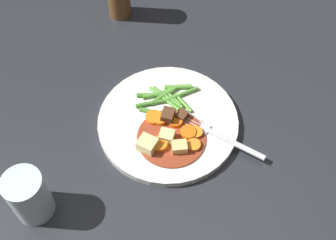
{
  "coord_description": "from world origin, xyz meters",
  "views": [
    {
      "loc": [
        0.46,
        -0.07,
        0.7
      ],
      "look_at": [
        0.0,
        0.0,
        0.02
      ],
      "focal_mm": 46.55,
      "sensor_mm": 36.0,
      "label": 1
    }
  ],
  "objects_px": {
    "carrot_slice_0": "(154,118)",
    "meat_chunk_0": "(168,117)",
    "carrot_slice_3": "(159,145)",
    "meat_chunk_1": "(182,116)",
    "carrot_slice_6": "(196,133)",
    "water_glass": "(29,196)",
    "dinner_plate": "(168,122)",
    "carrot_slice_1": "(161,121)",
    "carrot_slice_5": "(188,133)",
    "potato_chunk_1": "(167,136)",
    "carrot_slice_2": "(175,121)",
    "potato_chunk_0": "(179,147)",
    "carrot_slice_4": "(194,145)",
    "potato_chunk_2": "(147,145)",
    "fork": "(219,136)"
  },
  "relations": [
    {
      "from": "carrot_slice_4",
      "to": "potato_chunk_1",
      "type": "relative_size",
      "value": 0.97
    },
    {
      "from": "potato_chunk_0",
      "to": "potato_chunk_2",
      "type": "height_order",
      "value": "potato_chunk_2"
    },
    {
      "from": "fork",
      "to": "carrot_slice_1",
      "type": "bearing_deg",
      "value": -113.98
    },
    {
      "from": "carrot_slice_1",
      "to": "carrot_slice_5",
      "type": "distance_m",
      "value": 0.06
    },
    {
      "from": "potato_chunk_2",
      "to": "carrot_slice_3",
      "type": "bearing_deg",
      "value": 90.28
    },
    {
      "from": "carrot_slice_5",
      "to": "potato_chunk_1",
      "type": "xyz_separation_m",
      "value": [
        0.0,
        -0.04,
        0.0
      ]
    },
    {
      "from": "potato_chunk_1",
      "to": "carrot_slice_6",
      "type": "bearing_deg",
      "value": 93.37
    },
    {
      "from": "dinner_plate",
      "to": "carrot_slice_5",
      "type": "xyz_separation_m",
      "value": [
        0.04,
        0.03,
        0.01
      ]
    },
    {
      "from": "potato_chunk_0",
      "to": "carrot_slice_2",
      "type": "bearing_deg",
      "value": 177.69
    },
    {
      "from": "carrot_slice_3",
      "to": "meat_chunk_1",
      "type": "distance_m",
      "value": 0.08
    },
    {
      "from": "carrot_slice_0",
      "to": "fork",
      "type": "bearing_deg",
      "value": 63.81
    },
    {
      "from": "carrot_slice_1",
      "to": "potato_chunk_2",
      "type": "bearing_deg",
      "value": -31.49
    },
    {
      "from": "water_glass",
      "to": "dinner_plate",
      "type": "bearing_deg",
      "value": 118.7
    },
    {
      "from": "carrot_slice_3",
      "to": "meat_chunk_1",
      "type": "height_order",
      "value": "meat_chunk_1"
    },
    {
      "from": "carrot_slice_4",
      "to": "carrot_slice_6",
      "type": "relative_size",
      "value": 1.02
    },
    {
      "from": "carrot_slice_6",
      "to": "fork",
      "type": "distance_m",
      "value": 0.04
    },
    {
      "from": "carrot_slice_2",
      "to": "carrot_slice_5",
      "type": "relative_size",
      "value": 0.95
    },
    {
      "from": "carrot_slice_1",
      "to": "fork",
      "type": "relative_size",
      "value": 0.19
    },
    {
      "from": "carrot_slice_4",
      "to": "fork",
      "type": "distance_m",
      "value": 0.05
    },
    {
      "from": "carrot_slice_1",
      "to": "potato_chunk_1",
      "type": "relative_size",
      "value": 1.04
    },
    {
      "from": "carrot_slice_3",
      "to": "potato_chunk_2",
      "type": "xyz_separation_m",
      "value": [
        0.0,
        -0.02,
        0.01
      ]
    },
    {
      "from": "carrot_slice_0",
      "to": "carrot_slice_6",
      "type": "distance_m",
      "value": 0.09
    },
    {
      "from": "meat_chunk_1",
      "to": "carrot_slice_2",
      "type": "bearing_deg",
      "value": -66.28
    },
    {
      "from": "carrot_slice_2",
      "to": "meat_chunk_1",
      "type": "distance_m",
      "value": 0.02
    },
    {
      "from": "potato_chunk_1",
      "to": "meat_chunk_1",
      "type": "xyz_separation_m",
      "value": [
        -0.04,
        0.04,
        -0.0
      ]
    },
    {
      "from": "dinner_plate",
      "to": "carrot_slice_1",
      "type": "distance_m",
      "value": 0.02
    },
    {
      "from": "carrot_slice_2",
      "to": "carrot_slice_4",
      "type": "height_order",
      "value": "same"
    },
    {
      "from": "carrot_slice_4",
      "to": "carrot_slice_6",
      "type": "xyz_separation_m",
      "value": [
        -0.03,
        0.01,
        -0.0
      ]
    },
    {
      "from": "carrot_slice_3",
      "to": "carrot_slice_6",
      "type": "relative_size",
      "value": 1.19
    },
    {
      "from": "carrot_slice_3",
      "to": "fork",
      "type": "distance_m",
      "value": 0.11
    },
    {
      "from": "dinner_plate",
      "to": "meat_chunk_1",
      "type": "relative_size",
      "value": 12.58
    },
    {
      "from": "water_glass",
      "to": "fork",
      "type": "bearing_deg",
      "value": 104.36
    },
    {
      "from": "carrot_slice_4",
      "to": "meat_chunk_0",
      "type": "height_order",
      "value": "meat_chunk_0"
    },
    {
      "from": "carrot_slice_3",
      "to": "water_glass",
      "type": "distance_m",
      "value": 0.24
    },
    {
      "from": "carrot_slice_5",
      "to": "carrot_slice_6",
      "type": "relative_size",
      "value": 1.18
    },
    {
      "from": "dinner_plate",
      "to": "carrot_slice_3",
      "type": "bearing_deg",
      "value": -23.91
    },
    {
      "from": "dinner_plate",
      "to": "carrot_slice_1",
      "type": "xyz_separation_m",
      "value": [
        0.0,
        -0.01,
        0.01
      ]
    },
    {
      "from": "carrot_slice_1",
      "to": "carrot_slice_3",
      "type": "distance_m",
      "value": 0.05
    },
    {
      "from": "potato_chunk_2",
      "to": "water_glass",
      "type": "distance_m",
      "value": 0.22
    },
    {
      "from": "carrot_slice_0",
      "to": "meat_chunk_0",
      "type": "xyz_separation_m",
      "value": [
        0.01,
        0.03,
        0.01
      ]
    },
    {
      "from": "carrot_slice_0",
      "to": "carrot_slice_5",
      "type": "bearing_deg",
      "value": 52.67
    },
    {
      "from": "carrot_slice_0",
      "to": "water_glass",
      "type": "relative_size",
      "value": 0.31
    },
    {
      "from": "carrot_slice_5",
      "to": "meat_chunk_1",
      "type": "height_order",
      "value": "meat_chunk_1"
    },
    {
      "from": "carrot_slice_5",
      "to": "carrot_slice_6",
      "type": "bearing_deg",
      "value": 86.4
    },
    {
      "from": "dinner_plate",
      "to": "carrot_slice_3",
      "type": "height_order",
      "value": "carrot_slice_3"
    },
    {
      "from": "carrot_slice_3",
      "to": "carrot_slice_0",
      "type": "bearing_deg",
      "value": -178.37
    },
    {
      "from": "meat_chunk_0",
      "to": "carrot_slice_5",
      "type": "bearing_deg",
      "value": 41.5
    },
    {
      "from": "potato_chunk_1",
      "to": "meat_chunk_1",
      "type": "height_order",
      "value": "potato_chunk_1"
    },
    {
      "from": "carrot_slice_6",
      "to": "water_glass",
      "type": "distance_m",
      "value": 0.31
    },
    {
      "from": "carrot_slice_3",
      "to": "water_glass",
      "type": "xyz_separation_m",
      "value": [
        0.08,
        -0.22,
        0.03
      ]
    }
  ]
}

